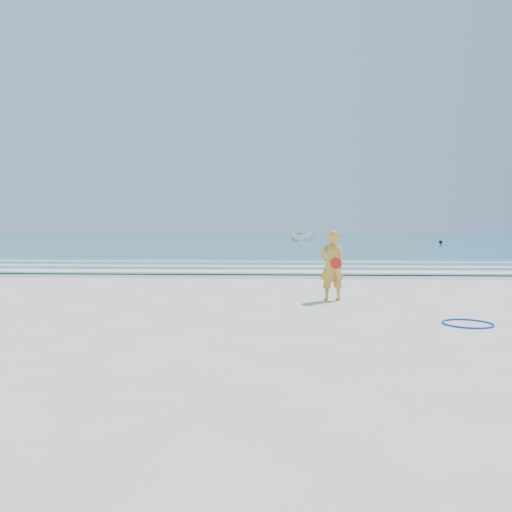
{
  "coord_description": "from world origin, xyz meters",
  "views": [
    {
      "loc": [
        1.09,
        -9.73,
        1.72
      ],
      "look_at": [
        0.37,
        4.0,
        1.0
      ],
      "focal_mm": 35.0,
      "sensor_mm": 36.0,
      "label": 1
    }
  ],
  "objects": [
    {
      "name": "foam_mid",
      "position": [
        0.0,
        13.2,
        0.05
      ],
      "size": [
        400.0,
        0.9,
        0.01
      ],
      "primitive_type": "cube",
      "color": "white",
      "rests_on": "shallow"
    },
    {
      "name": "shallow",
      "position": [
        0.0,
        14.0,
        0.04
      ],
      "size": [
        400.0,
        10.0,
        0.01
      ],
      "primitive_type": "cube",
      "color": "#59B7AD",
      "rests_on": "ocean"
    },
    {
      "name": "boat",
      "position": [
        4.33,
        70.18,
        0.82
      ],
      "size": [
        4.33,
        2.81,
        1.57
      ],
      "primitive_type": "imported",
      "rotation": [
        0.0,
        0.0,
        1.22
      ],
      "color": "white",
      "rests_on": "ocean"
    },
    {
      "name": "wet_sand",
      "position": [
        0.0,
        9.0,
        0.0
      ],
      "size": [
        400.0,
        2.4,
        0.0
      ],
      "primitive_type": "cube",
      "color": "#B2A893",
      "rests_on": "ground"
    },
    {
      "name": "foam_near",
      "position": [
        0.0,
        10.3,
        0.05
      ],
      "size": [
        400.0,
        1.4,
        0.01
      ],
      "primitive_type": "cube",
      "color": "white",
      "rests_on": "shallow"
    },
    {
      "name": "buoy",
      "position": [
        20.32,
        51.92,
        0.25
      ],
      "size": [
        0.43,
        0.43,
        0.43
      ],
      "primitive_type": "sphere",
      "color": "black",
      "rests_on": "ocean"
    },
    {
      "name": "ocean",
      "position": [
        0.0,
        105.0,
        0.02
      ],
      "size": [
        400.0,
        190.0,
        0.04
      ],
      "primitive_type": "cube",
      "color": "#19727F",
      "rests_on": "ground"
    },
    {
      "name": "foam_far",
      "position": [
        0.0,
        16.5,
        0.05
      ],
      "size": [
        400.0,
        0.6,
        0.01
      ],
      "primitive_type": "cube",
      "color": "white",
      "rests_on": "shallow"
    },
    {
      "name": "ground",
      "position": [
        0.0,
        0.0,
        0.0
      ],
      "size": [
        400.0,
        400.0,
        0.0
      ],
      "primitive_type": "plane",
      "color": "silver",
      "rests_on": "ground"
    },
    {
      "name": "woman",
      "position": [
        2.3,
        2.45,
        0.85
      ],
      "size": [
        0.71,
        0.56,
        1.7
      ],
      "color": "gold",
      "rests_on": "ground"
    },
    {
      "name": "hoop",
      "position": [
        4.47,
        -0.54,
        0.02
      ],
      "size": [
        1.15,
        1.15,
        0.03
      ],
      "primitive_type": "torus",
      "rotation": [
        0.0,
        0.0,
        -0.35
      ],
      "color": "#0B36CF",
      "rests_on": "ground"
    }
  ]
}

